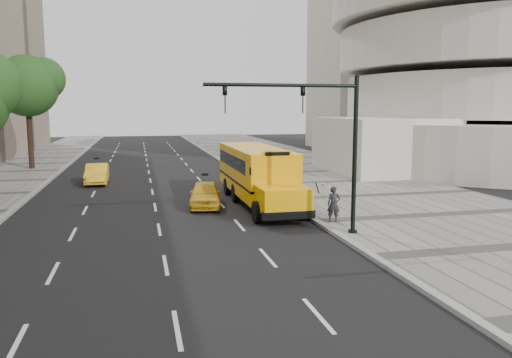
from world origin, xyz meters
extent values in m
plane|color=black|center=(0.00, 0.00, 0.00)|extent=(140.00, 140.00, 0.00)
cube|color=gray|center=(12.00, 0.00, 0.07)|extent=(12.00, 140.00, 0.15)
cube|color=gray|center=(6.00, 0.00, 0.07)|extent=(0.30, 140.00, 0.15)
cube|color=gray|center=(-8.00, 0.00, 0.07)|extent=(0.30, 140.00, 0.15)
cylinder|color=silver|center=(30.00, 14.00, 2.00)|extent=(32.00, 32.00, 4.00)
cylinder|color=silver|center=(30.00, 14.00, 6.10)|extent=(26.00, 26.00, 3.60)
cylinder|color=silver|center=(30.00, 14.00, 10.30)|extent=(27.60, 27.60, 3.60)
cylinder|color=silver|center=(30.00, 14.00, 14.50)|extent=(29.20, 29.20, 3.60)
cube|color=beige|center=(28.00, 34.00, 17.50)|extent=(14.00, 12.00, 35.00)
cube|color=silver|center=(17.00, 10.00, 2.20)|extent=(8.00, 10.00, 4.40)
cylinder|color=black|center=(-10.50, 18.53, 3.10)|extent=(0.44, 0.44, 6.19)
sphere|color=#1B4015|center=(-10.50, 18.53, 6.96)|extent=(5.04, 5.04, 5.04)
sphere|color=#1B4015|center=(-9.24, 18.83, 7.56)|extent=(3.53, 3.53, 3.53)
sphere|color=#1B4015|center=(-11.51, 18.13, 6.56)|extent=(3.28, 3.28, 3.28)
cube|color=#FDAD08|center=(4.50, 0.45, 1.77)|extent=(2.50, 9.00, 2.45)
cube|color=#FDAD08|center=(4.50, -5.05, 1.10)|extent=(2.20, 2.00, 1.10)
cube|color=black|center=(4.50, -5.93, 0.55)|extent=(2.38, 0.25, 0.35)
cube|color=black|center=(4.50, 0.45, 1.25)|extent=(2.52, 9.00, 0.12)
cube|color=black|center=(4.50, -3.99, 2.25)|extent=(2.05, 0.10, 0.90)
cube|color=black|center=(4.50, 0.95, 2.25)|extent=(2.52, 7.50, 0.70)
cube|color=#FDAD08|center=(4.50, -4.00, 3.05)|extent=(1.40, 0.12, 0.28)
ellipsoid|color=silver|center=(6.02, -6.45, 1.90)|extent=(0.32, 0.32, 0.14)
cylinder|color=black|center=(5.78, -6.23, 1.70)|extent=(0.36, 0.47, 0.58)
cylinder|color=black|center=(3.37, -4.75, 0.50)|extent=(0.30, 1.00, 1.00)
cylinder|color=black|center=(5.63, -4.75, 0.50)|extent=(0.30, 1.00, 1.00)
cylinder|color=black|center=(3.37, 0.45, 0.50)|extent=(0.30, 1.00, 1.00)
cylinder|color=black|center=(5.63, 0.45, 0.50)|extent=(0.30, 1.00, 1.00)
cylinder|color=black|center=(3.37, 2.95, 0.50)|extent=(0.30, 1.00, 1.00)
cylinder|color=black|center=(5.63, 2.95, 0.50)|extent=(0.30, 1.00, 1.00)
imported|color=yellow|center=(1.58, -0.48, 0.67)|extent=(2.13, 4.10, 1.33)
imported|color=yellow|center=(-4.59, 9.36, 0.68)|extent=(1.46, 4.12, 1.35)
imported|color=#25262B|center=(6.55, -5.99, 0.95)|extent=(0.65, 0.50, 1.59)
cylinder|color=black|center=(6.60, -7.93, 3.20)|extent=(0.18, 0.18, 6.40)
cylinder|color=black|center=(6.60, -7.93, 0.12)|extent=(0.36, 0.36, 0.25)
cylinder|color=black|center=(3.60, -7.93, 6.00)|extent=(6.00, 0.14, 0.14)
imported|color=black|center=(4.40, -7.93, 5.45)|extent=(0.16, 0.20, 1.00)
imported|color=black|center=(1.40, -7.93, 5.45)|extent=(0.16, 0.20, 1.00)
camera|label=1|loc=(-1.74, -26.20, 5.14)|focal=35.00mm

